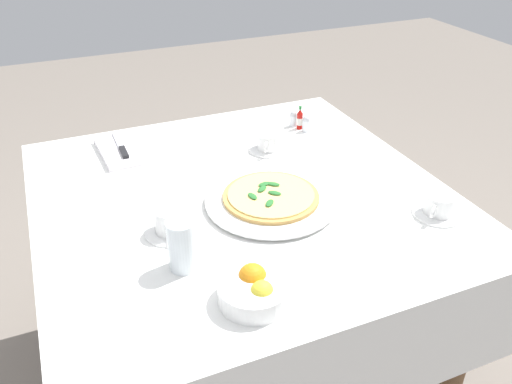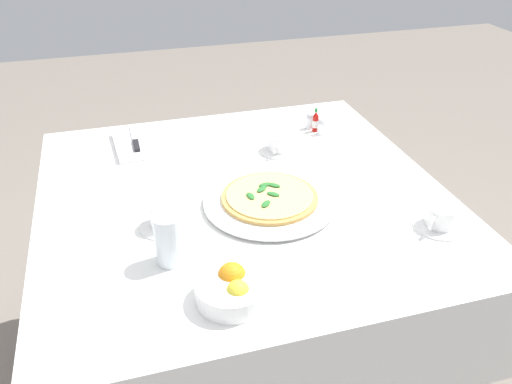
{
  "view_description": "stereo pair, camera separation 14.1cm",
  "coord_description": "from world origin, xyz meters",
  "px_view_note": "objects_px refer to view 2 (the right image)",
  "views": [
    {
      "loc": [
        -1.15,
        0.44,
        1.5
      ],
      "look_at": [
        -0.04,
        -0.03,
        0.76
      ],
      "focal_mm": 36.77,
      "sensor_mm": 36.0,
      "label": 1
    },
    {
      "loc": [
        -1.2,
        0.31,
        1.5
      ],
      "look_at": [
        -0.04,
        -0.03,
        0.76
      ],
      "focal_mm": 36.77,
      "sensor_mm": 36.0,
      "label": 2
    }
  ],
  "objects_px": {
    "coffee_cup_center_back": "(165,216)",
    "coffee_cup_left_edge": "(280,144)",
    "coffee_cup_far_left": "(441,218)",
    "citrus_bowl": "(232,288)",
    "hot_sauce_bottle": "(316,122)",
    "pizza_plate": "(270,201)",
    "pizza": "(270,197)",
    "dinner_knife": "(135,139)",
    "salt_shaker": "(310,121)",
    "water_glass_far_right": "(169,241)",
    "pepper_shaker": "(321,127)",
    "napkin_folded": "(136,143)"
  },
  "relations": [
    {
      "from": "coffee_cup_center_back",
      "to": "coffee_cup_left_edge",
      "type": "bearing_deg",
      "value": -51.98
    },
    {
      "from": "coffee_cup_left_edge",
      "to": "coffee_cup_far_left",
      "type": "bearing_deg",
      "value": -153.6
    },
    {
      "from": "citrus_bowl",
      "to": "hot_sauce_bottle",
      "type": "distance_m",
      "value": 0.86
    },
    {
      "from": "pizza_plate",
      "to": "pizza",
      "type": "relative_size",
      "value": 1.37
    },
    {
      "from": "coffee_cup_center_back",
      "to": "dinner_knife",
      "type": "distance_m",
      "value": 0.48
    },
    {
      "from": "pizza_plate",
      "to": "salt_shaker",
      "type": "height_order",
      "value": "salt_shaker"
    },
    {
      "from": "coffee_cup_center_back",
      "to": "citrus_bowl",
      "type": "height_order",
      "value": "coffee_cup_center_back"
    },
    {
      "from": "coffee_cup_left_edge",
      "to": "water_glass_far_right",
      "type": "distance_m",
      "value": 0.61
    },
    {
      "from": "coffee_cup_far_left",
      "to": "dinner_knife",
      "type": "bearing_deg",
      "value": 45.7
    },
    {
      "from": "hot_sauce_bottle",
      "to": "salt_shaker",
      "type": "xyz_separation_m",
      "value": [
        0.03,
        0.01,
        -0.01
      ]
    },
    {
      "from": "pizza",
      "to": "coffee_cup_left_edge",
      "type": "bearing_deg",
      "value": -23.17
    },
    {
      "from": "hot_sauce_bottle",
      "to": "pepper_shaker",
      "type": "height_order",
      "value": "hot_sauce_bottle"
    },
    {
      "from": "dinner_knife",
      "to": "salt_shaker",
      "type": "xyz_separation_m",
      "value": [
        -0.03,
        -0.59,
        0.0
      ]
    },
    {
      "from": "pizza",
      "to": "hot_sauce_bottle",
      "type": "relative_size",
      "value": 3.08
    },
    {
      "from": "coffee_cup_center_back",
      "to": "hot_sauce_bottle",
      "type": "distance_m",
      "value": 0.71
    },
    {
      "from": "coffee_cup_center_back",
      "to": "salt_shaker",
      "type": "bearing_deg",
      "value": -51.01
    },
    {
      "from": "coffee_cup_far_left",
      "to": "salt_shaker",
      "type": "xyz_separation_m",
      "value": [
        0.64,
        0.1,
        -0.0
      ]
    },
    {
      "from": "hot_sauce_bottle",
      "to": "pepper_shaker",
      "type": "relative_size",
      "value": 1.48
    },
    {
      "from": "napkin_folded",
      "to": "salt_shaker",
      "type": "bearing_deg",
      "value": -95.87
    },
    {
      "from": "hot_sauce_bottle",
      "to": "dinner_knife",
      "type": "bearing_deg",
      "value": 84.62
    },
    {
      "from": "pizza_plate",
      "to": "water_glass_far_right",
      "type": "relative_size",
      "value": 2.86
    },
    {
      "from": "pizza_plate",
      "to": "coffee_cup_far_left",
      "type": "bearing_deg",
      "value": -119.61
    },
    {
      "from": "pizza",
      "to": "coffee_cup_center_back",
      "type": "relative_size",
      "value": 1.93
    },
    {
      "from": "pizza",
      "to": "salt_shaker",
      "type": "bearing_deg",
      "value": -33.08
    },
    {
      "from": "water_glass_far_right",
      "to": "pepper_shaker",
      "type": "xyz_separation_m",
      "value": [
        0.54,
        -0.59,
        -0.03
      ]
    },
    {
      "from": "pepper_shaker",
      "to": "coffee_cup_center_back",
      "type": "bearing_deg",
      "value": 124.4
    },
    {
      "from": "coffee_cup_far_left",
      "to": "salt_shaker",
      "type": "bearing_deg",
      "value": 8.67
    },
    {
      "from": "dinner_knife",
      "to": "hot_sauce_bottle",
      "type": "xyz_separation_m",
      "value": [
        -0.06,
        -0.6,
        0.01
      ]
    },
    {
      "from": "water_glass_far_right",
      "to": "salt_shaker",
      "type": "xyz_separation_m",
      "value": [
        0.59,
        -0.57,
        -0.03
      ]
    },
    {
      "from": "water_glass_far_right",
      "to": "pizza_plate",
      "type": "bearing_deg",
      "value": -60.36
    },
    {
      "from": "coffee_cup_far_left",
      "to": "pepper_shaker",
      "type": "bearing_deg",
      "value": 7.57
    },
    {
      "from": "pizza",
      "to": "coffee_cup_left_edge",
      "type": "relative_size",
      "value": 1.97
    },
    {
      "from": "citrus_bowl",
      "to": "dinner_knife",
      "type": "bearing_deg",
      "value": 9.42
    },
    {
      "from": "salt_shaker",
      "to": "napkin_folded",
      "type": "bearing_deg",
      "value": 87.51
    },
    {
      "from": "pizza_plate",
      "to": "pepper_shaker",
      "type": "height_order",
      "value": "pepper_shaker"
    },
    {
      "from": "pizza",
      "to": "dinner_knife",
      "type": "height_order",
      "value": "pizza"
    },
    {
      "from": "pizza_plate",
      "to": "coffee_cup_left_edge",
      "type": "bearing_deg",
      "value": -23.11
    },
    {
      "from": "coffee_cup_center_back",
      "to": "pizza_plate",
      "type": "bearing_deg",
      "value": -85.2
    },
    {
      "from": "dinner_knife",
      "to": "water_glass_far_right",
      "type": "bearing_deg",
      "value": -177.67
    },
    {
      "from": "coffee_cup_left_edge",
      "to": "water_glass_far_right",
      "type": "relative_size",
      "value": 1.06
    },
    {
      "from": "coffee_cup_far_left",
      "to": "citrus_bowl",
      "type": "bearing_deg",
      "value": 100.79
    },
    {
      "from": "water_glass_far_right",
      "to": "pepper_shaker",
      "type": "bearing_deg",
      "value": -47.55
    },
    {
      "from": "pizza",
      "to": "coffee_cup_center_back",
      "type": "height_order",
      "value": "coffee_cup_center_back"
    },
    {
      "from": "citrus_bowl",
      "to": "napkin_folded",
      "type": "bearing_deg",
      "value": 9.45
    },
    {
      "from": "pizza",
      "to": "coffee_cup_left_edge",
      "type": "distance_m",
      "value": 0.32
    },
    {
      "from": "hot_sauce_bottle",
      "to": "salt_shaker",
      "type": "bearing_deg",
      "value": 19.65
    },
    {
      "from": "pepper_shaker",
      "to": "napkin_folded",
      "type": "bearing_deg",
      "value": 82.37
    },
    {
      "from": "coffee_cup_far_left",
      "to": "citrus_bowl",
      "type": "height_order",
      "value": "citrus_bowl"
    },
    {
      "from": "water_glass_far_right",
      "to": "hot_sauce_bottle",
      "type": "height_order",
      "value": "water_glass_far_right"
    },
    {
      "from": "coffee_cup_center_back",
      "to": "water_glass_far_right",
      "type": "bearing_deg",
      "value": 176.91
    }
  ]
}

